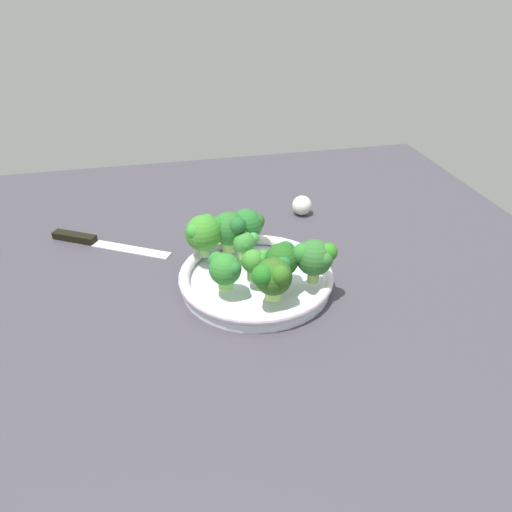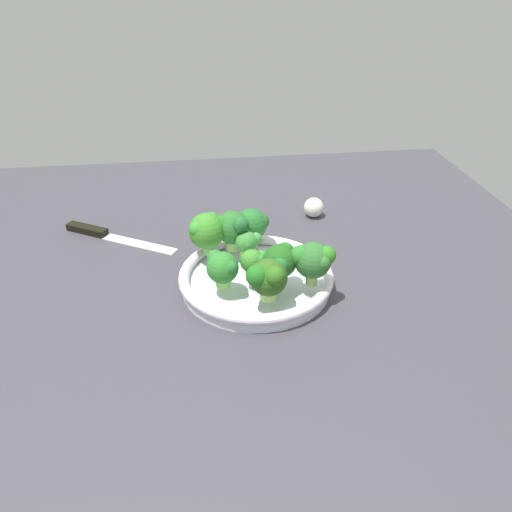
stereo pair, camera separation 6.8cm
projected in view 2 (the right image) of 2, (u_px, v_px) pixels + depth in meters
The scene contains 13 objects.
ground_plane at pixel (249, 286), 94.54cm from camera, with size 130.00×130.00×2.50cm, color #3E3B44.
bowl at pixel (256, 278), 91.33cm from camera, with size 27.74×27.74×3.47cm.
broccoli_floret_0 at pixel (267, 277), 80.75cm from camera, with size 6.92×7.07×7.22cm.
broccoli_floret_1 at pixel (250, 224), 96.66cm from camera, with size 6.20×7.24×7.23cm.
broccoli_floret_2 at pixel (231, 227), 94.50cm from camera, with size 6.93×7.03×7.74cm.
broccoli_floret_3 at pixel (313, 260), 84.07cm from camera, with size 6.23×7.45×7.89cm.
broccoli_floret_4 at pixel (222, 267), 84.56cm from camera, with size 6.04×5.43×6.35cm.
broccoli_floret_5 at pixel (206, 230), 93.27cm from camera, with size 6.78×6.71×8.10cm.
broccoli_floret_6 at pixel (281, 261), 84.90cm from camera, with size 7.13×6.11×7.24cm.
broccoli_floret_7 at pixel (248, 242), 93.17cm from camera, with size 4.31×4.86×5.12cm.
broccoli_floret_8 at pixel (255, 262), 86.33cm from camera, with size 4.08×4.75×5.73cm.
knife at pixel (105, 234), 107.96cm from camera, with size 15.58×24.13×1.50cm.
garlic_bulb at pixel (314, 207), 115.45cm from camera, with size 4.49×4.49×4.49cm, color silver.
Camera 2 is at (77.59, -8.84, 52.36)cm, focal length 35.64 mm.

